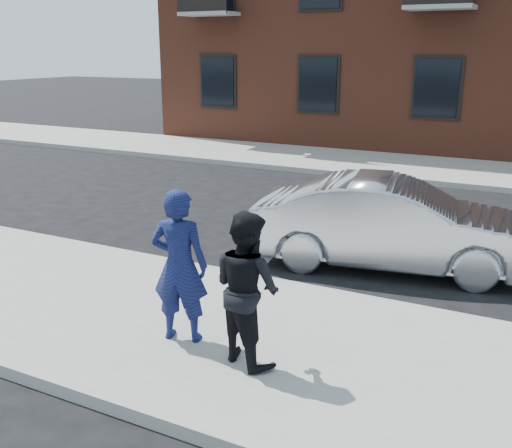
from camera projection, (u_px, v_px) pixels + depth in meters
The scene contains 8 objects.
ground at pixel (206, 328), 7.50m from camera, with size 100.00×100.00×0.00m, color black.
near_sidewalk at pixel (195, 331), 7.26m from camera, with size 50.00×3.50×0.15m, color gray.
near_curb at pixel (261, 281), 8.80m from camera, with size 50.00×0.10×0.15m, color #999691.
far_sidewalk at pixel (415, 168), 17.06m from camera, with size 50.00×3.50×0.15m, color gray.
far_curb at pixel (398, 180), 15.53m from camera, with size 50.00×0.10×0.15m, color #999691.
silver_sedan at pixel (393, 224), 9.37m from camera, with size 1.51×4.33×1.43m, color #B7BABF.
man_hoodie at pixel (180, 266), 6.67m from camera, with size 0.73×0.57×1.78m.
man_peacoat at pixel (247, 288), 6.23m from camera, with size 0.98×0.89×1.65m.
Camera 1 is at (3.69, -5.77, 3.38)m, focal length 42.00 mm.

